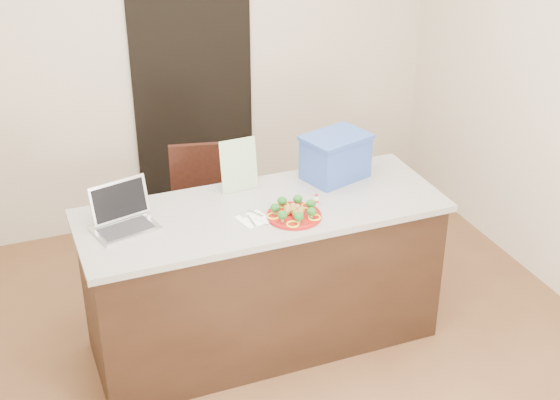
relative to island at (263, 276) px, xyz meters
name	(u,v)px	position (x,y,z in m)	size (l,w,h in m)	color
ground	(279,364)	(0.00, -0.25, -0.46)	(4.00, 4.00, 0.00)	brown
room_shell	(279,105)	(0.00, -0.25, 1.16)	(4.00, 4.00, 4.00)	white
doorway	(194,93)	(0.10, 1.73, 0.54)	(0.90, 0.02, 2.00)	black
island	(263,276)	(0.00, 0.00, 0.00)	(2.06, 0.76, 0.92)	black
plate	(294,215)	(0.12, -0.17, 0.47)	(0.30, 0.30, 0.02)	maroon
meatballs	(295,210)	(0.13, -0.16, 0.50)	(0.12, 0.12, 0.04)	olive
broccoli	(294,208)	(0.12, -0.17, 0.52)	(0.25, 0.25, 0.04)	#134814
pepper_rings	(294,214)	(0.12, -0.17, 0.48)	(0.29, 0.29, 0.01)	yellow
napkin	(253,219)	(-0.09, -0.11, 0.46)	(0.15, 0.15, 0.01)	white
fork	(249,218)	(-0.11, -0.10, 0.47)	(0.03, 0.16, 0.00)	#BCBDC1
knife	(260,218)	(-0.06, -0.13, 0.47)	(0.06, 0.19, 0.01)	white
yogurt_bottle	(316,200)	(0.30, -0.08, 0.48)	(0.03, 0.03, 0.06)	beige
laptop	(123,215)	(-0.76, 0.09, 0.52)	(0.37, 0.33, 0.23)	silver
leaflet	(239,165)	(-0.05, 0.26, 0.61)	(0.22, 0.00, 0.31)	silver
blue_box	(335,156)	(0.54, 0.20, 0.60)	(0.44, 0.37, 0.27)	#2A4899
chair	(207,205)	(-0.09, 0.84, 0.07)	(0.49, 0.50, 0.93)	#351710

